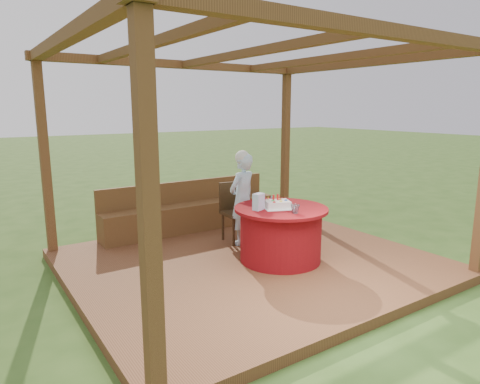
% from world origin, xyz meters
% --- Properties ---
extents(ground, '(60.00, 60.00, 0.00)m').
position_xyz_m(ground, '(0.00, 0.00, 0.00)').
color(ground, '#2E4E1A').
rests_on(ground, ground).
extents(deck, '(4.50, 4.00, 0.12)m').
position_xyz_m(deck, '(0.00, 0.00, 0.06)').
color(deck, brown).
rests_on(deck, ground).
extents(pergola, '(4.50, 4.00, 2.72)m').
position_xyz_m(pergola, '(0.00, 0.00, 2.41)').
color(pergola, brown).
rests_on(pergola, deck).
extents(bench, '(3.00, 0.42, 0.80)m').
position_xyz_m(bench, '(0.00, 1.72, 0.38)').
color(bench, brown).
rests_on(bench, deck).
extents(table, '(1.22, 1.22, 0.72)m').
position_xyz_m(table, '(0.32, -0.24, 0.49)').
color(table, maroon).
rests_on(table, deck).
extents(chair, '(0.47, 0.47, 0.89)m').
position_xyz_m(chair, '(0.32, 0.84, 0.61)').
color(chair, '#3B2612').
rests_on(chair, deck).
extents(elderly_woman, '(0.57, 0.46, 1.39)m').
position_xyz_m(elderly_woman, '(0.30, 0.63, 0.82)').
color(elderly_woman, '#A1D4F0').
rests_on(elderly_woman, deck).
extents(birthday_cake, '(0.46, 0.46, 0.17)m').
position_xyz_m(birthday_cake, '(0.26, -0.23, 0.89)').
color(birthday_cake, white).
rests_on(birthday_cake, table).
extents(gift_bag, '(0.17, 0.14, 0.21)m').
position_xyz_m(gift_bag, '(-0.00, -0.18, 0.95)').
color(gift_bag, '#E996D3').
rests_on(gift_bag, table).
extents(drinking_glass, '(0.14, 0.14, 0.11)m').
position_xyz_m(drinking_glass, '(0.27, -0.57, 0.89)').
color(drinking_glass, white).
rests_on(drinking_glass, table).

